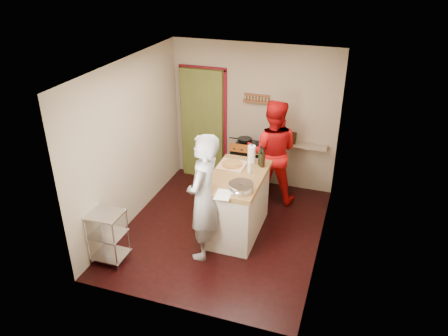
{
  "coord_description": "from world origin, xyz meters",
  "views": [
    {
      "loc": [
        1.84,
        -5.41,
        4.02
      ],
      "look_at": [
        0.03,
        0.0,
        1.11
      ],
      "focal_mm": 35.0,
      "sensor_mm": 36.0,
      "label": 1
    }
  ],
  "objects_px": {
    "island": "(237,203)",
    "person_stripe": "(204,198)",
    "person_red": "(272,152)",
    "wire_shelving": "(108,235)",
    "stove": "(250,167)"
  },
  "relations": [
    {
      "from": "stove",
      "to": "person_red",
      "type": "xyz_separation_m",
      "value": [
        0.44,
        -0.22,
        0.46
      ]
    },
    {
      "from": "person_red",
      "to": "wire_shelving",
      "type": "bearing_deg",
      "value": 45.82
    },
    {
      "from": "stove",
      "to": "person_stripe",
      "type": "bearing_deg",
      "value": -93.05
    },
    {
      "from": "stove",
      "to": "person_red",
      "type": "relative_size",
      "value": 0.55
    },
    {
      "from": "person_stripe",
      "to": "island",
      "type": "bearing_deg",
      "value": 157.88
    },
    {
      "from": "person_stripe",
      "to": "person_red",
      "type": "bearing_deg",
      "value": 163.53
    },
    {
      "from": "stove",
      "to": "person_stripe",
      "type": "relative_size",
      "value": 0.54
    },
    {
      "from": "wire_shelving",
      "to": "island",
      "type": "distance_m",
      "value": 1.95
    },
    {
      "from": "island",
      "to": "person_red",
      "type": "relative_size",
      "value": 0.78
    },
    {
      "from": "island",
      "to": "person_stripe",
      "type": "height_order",
      "value": "person_stripe"
    },
    {
      "from": "stove",
      "to": "island",
      "type": "height_order",
      "value": "island"
    },
    {
      "from": "wire_shelving",
      "to": "person_stripe",
      "type": "bearing_deg",
      "value": 25.58
    },
    {
      "from": "island",
      "to": "person_red",
      "type": "xyz_separation_m",
      "value": [
        0.27,
        1.15,
        0.39
      ]
    },
    {
      "from": "island",
      "to": "person_red",
      "type": "height_order",
      "value": "person_red"
    },
    {
      "from": "person_stripe",
      "to": "person_red",
      "type": "distance_m",
      "value": 1.9
    }
  ]
}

